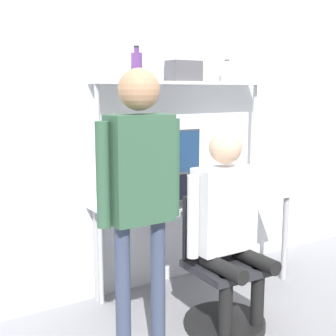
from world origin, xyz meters
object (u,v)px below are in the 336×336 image
at_px(person_seated, 227,215).
at_px(office_chair, 222,287).
at_px(laptop, 176,196).
at_px(bottle_purple, 137,66).
at_px(person_standing, 140,179).
at_px(monitor, 173,161).
at_px(cell_phone, 206,200).
at_px(storage_box, 184,71).
at_px(bottle_clear, 227,72).

bearing_deg(person_seated, office_chair, 87.62).
height_order(laptop, bottle_purple, bottle_purple).
height_order(person_seated, person_standing, person_standing).
distance_m(monitor, person_standing, 1.05).
xyz_separation_m(cell_phone, storage_box, (-0.01, 0.30, 1.00)).
xyz_separation_m(monitor, person_standing, (-0.72, -0.76, 0.05)).
height_order(monitor, bottle_clear, bottle_clear).
bearing_deg(bottle_clear, laptop, -159.54).
bearing_deg(office_chair, person_standing, -174.10).
xyz_separation_m(person_seated, person_standing, (-0.68, -0.02, 0.32)).
xyz_separation_m(person_seated, storage_box, (0.19, 0.80, 0.97)).
height_order(laptop, office_chair, laptop).
xyz_separation_m(office_chair, bottle_purple, (-0.24, 0.76, 1.53)).
height_order(person_standing, bottle_purple, bottle_purple).
bearing_deg(bottle_clear, storage_box, 180.00).
xyz_separation_m(laptop, storage_box, (0.24, 0.25, 0.94)).
bearing_deg(bottle_purple, storage_box, 0.00).
bearing_deg(bottle_purple, monitor, -13.02).
height_order(cell_phone, office_chair, office_chair).
bearing_deg(cell_phone, bottle_purple, 145.61).
bearing_deg(person_standing, monitor, 46.48).
xyz_separation_m(person_standing, bottle_purple, (0.44, 0.83, 0.68)).
distance_m(office_chair, bottle_purple, 1.72).
bearing_deg(monitor, bottle_purple, 166.98).
bearing_deg(person_standing, laptop, 42.07).
xyz_separation_m(monitor, bottle_purple, (-0.28, 0.06, 0.73)).
distance_m(office_chair, bottle_clear, 1.79).
bearing_deg(bottle_clear, cell_phone, -145.17).
relative_size(person_seated, bottle_purple, 5.32).
bearing_deg(person_seated, monitor, 86.53).
bearing_deg(cell_phone, monitor, 124.01).
xyz_separation_m(office_chair, person_seated, (-0.00, -0.05, 0.53)).
distance_m(bottle_purple, storage_box, 0.43).
xyz_separation_m(office_chair, bottle_clear, (0.63, 0.76, 1.50)).
xyz_separation_m(person_seated, bottle_clear, (0.63, 0.80, 0.97)).
relative_size(bottle_purple, storage_box, 0.98).
relative_size(office_chair, storage_box, 3.48).
bearing_deg(laptop, office_chair, -84.81).
relative_size(person_seated, storage_box, 5.20).
xyz_separation_m(monitor, office_chair, (-0.04, -0.69, -0.80)).
distance_m(monitor, office_chair, 1.05).
height_order(monitor, storage_box, storage_box).
distance_m(cell_phone, bottle_purple, 1.15).
distance_m(office_chair, storage_box, 1.69).
distance_m(cell_phone, bottle_clear, 1.12).
bearing_deg(laptop, bottle_clear, 20.46).
distance_m(cell_phone, office_chair, 0.71).
relative_size(laptop, cell_phone, 2.05).
height_order(office_chair, person_seated, person_seated).
distance_m(person_seated, person_standing, 0.75).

